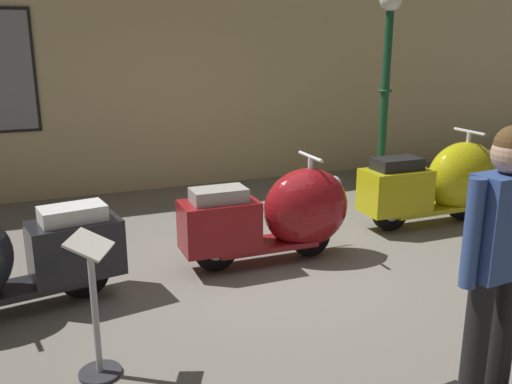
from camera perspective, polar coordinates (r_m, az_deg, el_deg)
ground_plane at (r=5.25m, az=2.29°, el=-8.52°), size 60.00×60.00×0.00m
showroom_back_wall at (r=8.25m, az=-8.44°, el=11.91°), size 18.00×0.24×3.30m
scooter_1 at (r=5.40m, az=2.61°, el=-2.36°), size 1.74×0.57×1.06m
scooter_2 at (r=6.89m, az=18.96°, el=0.98°), size 1.84×0.60×1.12m
lamppost at (r=7.90m, az=13.44°, el=11.32°), size 0.30×0.30×2.83m
visitor_1 at (r=3.39m, az=24.20°, el=-5.72°), size 0.57×0.29×1.70m
info_stanchion at (r=3.75m, az=-16.45°, el=-12.70°), size 0.34×0.38×0.98m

